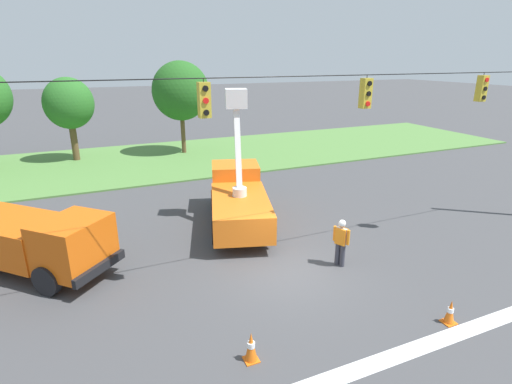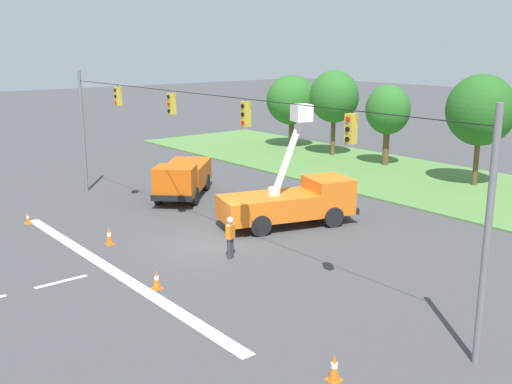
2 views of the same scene
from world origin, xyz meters
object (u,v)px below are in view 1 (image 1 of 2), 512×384
object	(u,v)px
tree_east	(181,91)
utility_truck_support_near	(32,239)
traffic_cone_near_bucket	(251,347)
utility_truck_bucket_lift	(238,195)
traffic_cone_foreground_left	(450,312)
tree_centre	(69,104)
road_worker	(341,240)

from	to	relation	value
tree_east	utility_truck_support_near	distance (m)	18.46
traffic_cone_near_bucket	utility_truck_support_near	bearing A→B (deg)	126.06
utility_truck_bucket_lift	traffic_cone_foreground_left	distance (m)	9.66
utility_truck_bucket_lift	utility_truck_support_near	bearing A→B (deg)	-171.80
tree_centre	traffic_cone_foreground_left	bearing A→B (deg)	-68.88
utility_truck_bucket_lift	traffic_cone_near_bucket	distance (m)	8.85
traffic_cone_near_bucket	road_worker	bearing A→B (deg)	33.13
traffic_cone_foreground_left	traffic_cone_near_bucket	distance (m)	5.77
tree_east	traffic_cone_foreground_left	xyz separation A→B (m)	(1.73, -23.65, -4.40)
tree_centre	traffic_cone_near_bucket	bearing A→B (deg)	-80.98
tree_centre	utility_truck_support_near	bearing A→B (deg)	-95.09
utility_truck_bucket_lift	road_worker	xyz separation A→B (m)	(1.89, -5.19, -0.28)
tree_east	utility_truck_bucket_lift	bearing A→B (deg)	-94.23
utility_truck_bucket_lift	traffic_cone_foreground_left	bearing A→B (deg)	-73.05
road_worker	tree_centre	bearing A→B (deg)	112.64
road_worker	traffic_cone_foreground_left	distance (m)	4.16
utility_truck_bucket_lift	road_worker	size ratio (longest dim) A/B	4.00
traffic_cone_near_bucket	traffic_cone_foreground_left	bearing A→B (deg)	-8.80
tree_east	road_worker	world-z (taller)	tree_east
tree_east	traffic_cone_foreground_left	size ratio (longest dim) A/B	9.53
tree_east	utility_truck_support_near	size ratio (longest dim) A/B	1.17
tree_east	utility_truck_support_near	world-z (taller)	tree_east
road_worker	traffic_cone_near_bucket	xyz separation A→B (m)	(-4.79, -3.13, -0.60)
utility_truck_bucket_lift	traffic_cone_near_bucket	size ratio (longest dim) A/B	8.72
road_worker	traffic_cone_foreground_left	bearing A→B (deg)	-77.14
utility_truck_bucket_lift	tree_centre	bearing A→B (deg)	113.52
traffic_cone_foreground_left	utility_truck_bucket_lift	bearing A→B (deg)	106.95
utility_truck_bucket_lift	utility_truck_support_near	world-z (taller)	utility_truck_bucket_lift
utility_truck_bucket_lift	utility_truck_support_near	size ratio (longest dim) A/B	1.20
tree_centre	utility_truck_bucket_lift	distance (m)	16.87
tree_centre	traffic_cone_foreground_left	xyz separation A→B (m)	(9.45, -24.46, -3.72)
road_worker	traffic_cone_near_bucket	bearing A→B (deg)	-146.87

